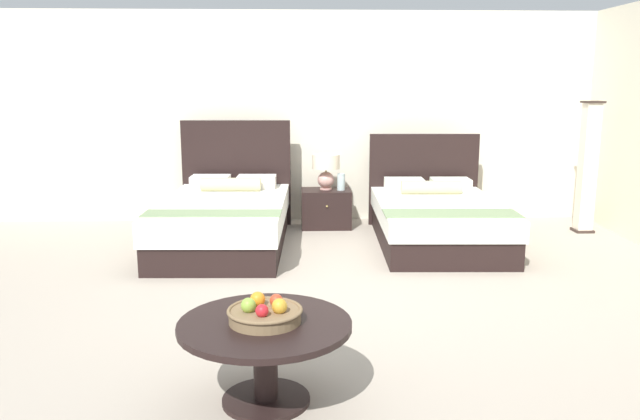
{
  "coord_description": "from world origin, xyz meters",
  "views": [
    {
      "loc": [
        -0.37,
        -5.0,
        1.69
      ],
      "look_at": [
        -0.16,
        0.44,
        0.6
      ],
      "focal_mm": 35.39,
      "sensor_mm": 36.0,
      "label": 1
    }
  ],
  "objects_px": {
    "bed_near_window": "(225,218)",
    "vase": "(341,182)",
    "nightstand": "(326,208)",
    "table_lamp": "(326,167)",
    "floor_lamp_corner": "(587,168)",
    "coffee_table": "(265,341)",
    "bed_near_corner": "(436,218)",
    "fruit_bowl": "(265,313)"
  },
  "relations": [
    {
      "from": "table_lamp",
      "to": "coffee_table",
      "type": "relative_size",
      "value": 0.45
    },
    {
      "from": "coffee_table",
      "to": "fruit_bowl",
      "type": "xyz_separation_m",
      "value": [
        0.0,
        -0.0,
        0.16
      ]
    },
    {
      "from": "bed_near_corner",
      "to": "table_lamp",
      "type": "relative_size",
      "value": 5.01
    },
    {
      "from": "fruit_bowl",
      "to": "table_lamp",
      "type": "bearing_deg",
      "value": 82.93
    },
    {
      "from": "floor_lamp_corner",
      "to": "coffee_table",
      "type": "bearing_deg",
      "value": -132.18
    },
    {
      "from": "nightstand",
      "to": "table_lamp",
      "type": "xyz_separation_m",
      "value": [
        -0.0,
        0.02,
        0.49
      ]
    },
    {
      "from": "nightstand",
      "to": "fruit_bowl",
      "type": "bearing_deg",
      "value": -97.11
    },
    {
      "from": "bed_near_corner",
      "to": "nightstand",
      "type": "height_order",
      "value": "bed_near_corner"
    },
    {
      "from": "bed_near_window",
      "to": "vase",
      "type": "relative_size",
      "value": 11.49
    },
    {
      "from": "bed_near_corner",
      "to": "vase",
      "type": "xyz_separation_m",
      "value": [
        -0.97,
        0.78,
        0.28
      ]
    },
    {
      "from": "coffee_table",
      "to": "nightstand",
      "type": "bearing_deg",
      "value": 82.87
    },
    {
      "from": "bed_near_corner",
      "to": "nightstand",
      "type": "relative_size",
      "value": 3.58
    },
    {
      "from": "bed_near_corner",
      "to": "coffee_table",
      "type": "bearing_deg",
      "value": -116.27
    },
    {
      "from": "fruit_bowl",
      "to": "bed_near_window",
      "type": "bearing_deg",
      "value": 99.7
    },
    {
      "from": "nightstand",
      "to": "coffee_table",
      "type": "relative_size",
      "value": 0.63
    },
    {
      "from": "table_lamp",
      "to": "coffee_table",
      "type": "xyz_separation_m",
      "value": [
        -0.53,
        -4.24,
        -0.37
      ]
    },
    {
      "from": "table_lamp",
      "to": "vase",
      "type": "height_order",
      "value": "table_lamp"
    },
    {
      "from": "vase",
      "to": "coffee_table",
      "type": "relative_size",
      "value": 0.21
    },
    {
      "from": "vase",
      "to": "coffee_table",
      "type": "distance_m",
      "value": 4.24
    },
    {
      "from": "bed_near_window",
      "to": "floor_lamp_corner",
      "type": "bearing_deg",
      "value": 6.49
    },
    {
      "from": "bed_near_window",
      "to": "nightstand",
      "type": "height_order",
      "value": "bed_near_window"
    },
    {
      "from": "coffee_table",
      "to": "table_lamp",
      "type": "bearing_deg",
      "value": 82.9
    },
    {
      "from": "floor_lamp_corner",
      "to": "bed_near_corner",
      "type": "bearing_deg",
      "value": -165.57
    },
    {
      "from": "bed_near_window",
      "to": "vase",
      "type": "distance_m",
      "value": 1.52
    },
    {
      "from": "bed_near_window",
      "to": "coffee_table",
      "type": "bearing_deg",
      "value": -80.32
    },
    {
      "from": "coffee_table",
      "to": "vase",
      "type": "bearing_deg",
      "value": 80.45
    },
    {
      "from": "bed_near_window",
      "to": "fruit_bowl",
      "type": "xyz_separation_m",
      "value": [
        0.58,
        -3.4,
        0.22
      ]
    },
    {
      "from": "coffee_table",
      "to": "floor_lamp_corner",
      "type": "relative_size",
      "value": 0.62
    },
    {
      "from": "vase",
      "to": "floor_lamp_corner",
      "type": "xyz_separation_m",
      "value": [
        2.8,
        -0.31,
        0.2
      ]
    },
    {
      "from": "coffee_table",
      "to": "bed_near_window",
      "type": "bearing_deg",
      "value": 99.68
    },
    {
      "from": "table_lamp",
      "to": "coffee_table",
      "type": "distance_m",
      "value": 4.28
    },
    {
      "from": "bed_near_corner",
      "to": "fruit_bowl",
      "type": "height_order",
      "value": "bed_near_corner"
    },
    {
      "from": "fruit_bowl",
      "to": "coffee_table",
      "type": "bearing_deg",
      "value": 126.32
    },
    {
      "from": "bed_near_corner",
      "to": "vase",
      "type": "distance_m",
      "value": 1.28
    },
    {
      "from": "coffee_table",
      "to": "floor_lamp_corner",
      "type": "height_order",
      "value": "floor_lamp_corner"
    },
    {
      "from": "nightstand",
      "to": "table_lamp",
      "type": "distance_m",
      "value": 0.49
    },
    {
      "from": "bed_near_window",
      "to": "fruit_bowl",
      "type": "distance_m",
      "value": 3.46
    },
    {
      "from": "table_lamp",
      "to": "fruit_bowl",
      "type": "xyz_separation_m",
      "value": [
        -0.53,
        -4.24,
        -0.21
      ]
    },
    {
      "from": "bed_near_corner",
      "to": "fruit_bowl",
      "type": "relative_size",
      "value": 5.21
    },
    {
      "from": "vase",
      "to": "coffee_table",
      "type": "bearing_deg",
      "value": -99.55
    },
    {
      "from": "floor_lamp_corner",
      "to": "bed_near_window",
      "type": "bearing_deg",
      "value": -173.51
    },
    {
      "from": "vase",
      "to": "floor_lamp_corner",
      "type": "relative_size",
      "value": 0.13
    }
  ]
}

